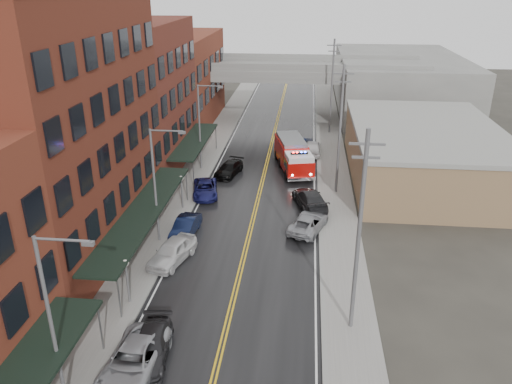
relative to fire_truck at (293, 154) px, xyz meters
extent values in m
cube|color=black|center=(-2.94, -10.94, -1.68)|extent=(11.00, 160.00, 0.02)
cube|color=slate|center=(-10.24, -10.94, -1.61)|extent=(3.00, 160.00, 0.15)
cube|color=slate|center=(4.36, -10.94, -1.61)|extent=(3.00, 160.00, 0.15)
cube|color=gray|center=(-8.59, -10.94, -1.61)|extent=(0.30, 160.00, 0.15)
cube|color=gray|center=(2.71, -10.94, -1.61)|extent=(0.30, 160.00, 0.15)
cube|color=#5F2819|center=(-16.24, -17.94, 7.31)|extent=(9.00, 20.00, 18.00)
cube|color=#5A271B|center=(-16.24, -0.44, 5.81)|extent=(9.00, 15.00, 15.00)
cube|color=maroon|center=(-16.24, 17.06, 4.31)|extent=(9.00, 20.00, 12.00)
cube|color=#816245|center=(13.06, -0.94, 0.81)|extent=(14.00, 22.00, 5.00)
cube|color=slate|center=(15.06, 29.06, 2.31)|extent=(18.00, 30.00, 8.00)
cylinder|color=slate|center=(-9.29, -29.34, -0.19)|extent=(0.10, 0.10, 3.00)
cube|color=black|center=(-10.44, -17.94, 1.31)|extent=(2.60, 18.00, 0.18)
cylinder|color=slate|center=(-9.29, -26.54, -0.19)|extent=(0.10, 0.10, 3.00)
cylinder|color=slate|center=(-9.29, -9.34, -0.19)|extent=(0.10, 0.10, 3.00)
cube|color=black|center=(-10.44, -0.44, 1.31)|extent=(2.60, 13.00, 0.18)
cylinder|color=slate|center=(-9.29, -6.54, -0.19)|extent=(0.10, 0.10, 3.00)
cylinder|color=slate|center=(-9.29, 5.66, -0.19)|extent=(0.10, 0.10, 3.00)
cylinder|color=#59595B|center=(-9.34, -24.94, -0.29)|extent=(0.14, 0.14, 2.80)
sphere|color=silver|center=(-9.34, -24.94, 1.21)|extent=(0.44, 0.44, 0.44)
cylinder|color=#59595B|center=(-9.34, -10.94, -0.29)|extent=(0.14, 0.14, 2.80)
sphere|color=silver|center=(-9.34, -10.94, 1.21)|extent=(0.44, 0.44, 0.44)
cylinder|color=#59595B|center=(-9.74, -32.94, 2.81)|extent=(0.18, 0.18, 9.00)
cylinder|color=#59595B|center=(-8.54, -32.94, 7.21)|extent=(2.40, 0.12, 0.12)
cube|color=#59595B|center=(-7.44, -32.94, 7.11)|extent=(0.50, 0.22, 0.18)
cylinder|color=#59595B|center=(-9.74, -16.94, 2.81)|extent=(0.18, 0.18, 9.00)
cylinder|color=#59595B|center=(-8.54, -16.94, 7.21)|extent=(2.40, 0.12, 0.12)
cube|color=#59595B|center=(-7.44, -16.94, 7.11)|extent=(0.50, 0.22, 0.18)
cylinder|color=#59595B|center=(-9.74, -0.94, 2.81)|extent=(0.18, 0.18, 9.00)
cylinder|color=#59595B|center=(-8.54, -0.94, 7.21)|extent=(2.40, 0.12, 0.12)
cube|color=#59595B|center=(-7.44, -0.94, 7.11)|extent=(0.50, 0.22, 0.18)
cylinder|color=#59595B|center=(4.26, -25.94, 4.31)|extent=(0.24, 0.24, 12.00)
cube|color=#59595B|center=(4.26, -25.94, 9.51)|extent=(1.80, 0.12, 0.12)
cube|color=#59595B|center=(4.26, -25.94, 8.81)|extent=(1.40, 0.12, 0.12)
cylinder|color=#59595B|center=(4.26, -5.94, 4.31)|extent=(0.24, 0.24, 12.00)
cube|color=#59595B|center=(4.26, -5.94, 9.51)|extent=(1.80, 0.12, 0.12)
cube|color=#59595B|center=(4.26, -5.94, 8.81)|extent=(1.40, 0.12, 0.12)
cylinder|color=#59595B|center=(4.26, 14.06, 4.31)|extent=(0.24, 0.24, 12.00)
cube|color=#59595B|center=(4.26, 14.06, 9.51)|extent=(1.80, 0.12, 0.12)
cube|color=#59595B|center=(4.26, 14.06, 8.81)|extent=(1.40, 0.12, 0.12)
cube|color=slate|center=(-2.94, 21.06, 5.06)|extent=(40.00, 10.00, 1.50)
cube|color=slate|center=(-13.94, 21.06, 1.31)|extent=(1.60, 8.00, 6.00)
cube|color=slate|center=(8.06, 21.06, 1.31)|extent=(1.60, 8.00, 6.00)
cube|color=#AB0C07|center=(-0.31, 1.31, -0.02)|extent=(3.95, 6.36, 2.26)
cube|color=#AB0C07|center=(0.64, -2.77, -0.35)|extent=(3.25, 3.33, 1.61)
cube|color=silver|center=(0.64, -2.77, 0.73)|extent=(3.07, 3.09, 0.54)
cube|color=black|center=(0.59, -2.56, -0.02)|extent=(3.03, 2.29, 0.86)
cube|color=slate|center=(-0.31, 1.31, 1.27)|extent=(3.60, 5.89, 0.32)
cube|color=black|center=(0.64, -2.77, 1.08)|extent=(1.74, 0.68, 0.15)
sphere|color=#FF0C0C|center=(0.07, -2.90, 1.17)|extent=(0.21, 0.21, 0.21)
sphere|color=#1933FF|center=(1.22, -2.64, 1.17)|extent=(0.21, 0.21, 0.21)
cylinder|color=black|center=(-0.48, -3.14, -1.15)|extent=(1.13, 0.61, 1.07)
cylinder|color=black|center=(1.82, -2.61, -1.15)|extent=(1.13, 0.61, 1.07)
cylinder|color=black|center=(-1.33, 0.52, -1.15)|extent=(1.13, 0.61, 1.07)
cylinder|color=black|center=(0.97, 1.06, -1.15)|extent=(1.13, 0.61, 1.07)
cylinder|color=black|center=(-1.94, 3.14, -1.15)|extent=(1.13, 0.61, 1.07)
cylinder|color=black|center=(0.36, 3.67, -1.15)|extent=(1.13, 0.61, 1.07)
imported|color=#929499|center=(-7.09, -30.74, -0.92)|extent=(2.91, 5.70, 1.54)
imported|color=black|center=(-6.54, -29.56, -1.00)|extent=(2.38, 4.91, 1.38)
imported|color=silver|center=(-7.94, -19.74, -0.88)|extent=(3.16, 5.10, 1.62)
imported|color=black|center=(-7.94, -15.70, -0.98)|extent=(1.88, 4.40, 1.41)
imported|color=#151650|center=(-7.94, -7.80, -1.02)|extent=(3.12, 5.14, 1.33)
imported|color=black|center=(-6.54, -2.31, -1.02)|extent=(2.92, 4.90, 1.33)
imported|color=gray|center=(1.70, -13.90, -1.01)|extent=(3.73, 5.34, 1.35)
imported|color=black|center=(1.81, -9.40, -0.90)|extent=(3.67, 5.87, 1.59)
imported|color=silver|center=(2.03, 5.26, -0.87)|extent=(1.97, 4.83, 1.64)
imported|color=black|center=(0.68, 6.86, -0.93)|extent=(2.82, 4.84, 1.51)
camera|label=1|loc=(1.22, -49.98, 17.04)|focal=35.00mm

